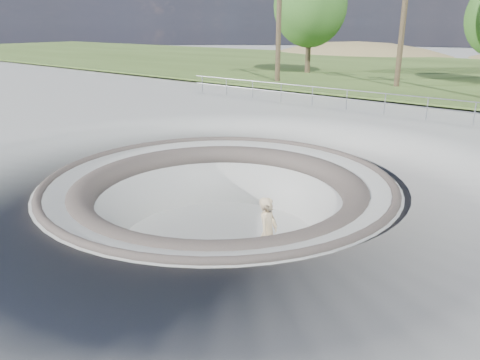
# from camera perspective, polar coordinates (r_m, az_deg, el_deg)

# --- Properties ---
(ground) EXTENTS (180.00, 180.00, 0.00)m
(ground) POSITION_cam_1_polar(r_m,az_deg,el_deg) (13.79, -2.53, 0.08)
(ground) COLOR #9A9A95
(ground) RESTS_ON ground
(skate_bowl) EXTENTS (14.00, 14.00, 4.10)m
(skate_bowl) POSITION_cam_1_polar(r_m,az_deg,el_deg) (14.47, -2.43, -6.80)
(skate_bowl) COLOR #9A9A95
(skate_bowl) RESTS_ON ground
(safety_railing) EXTENTS (25.00, 0.06, 1.03)m
(safety_railing) POSITION_cam_1_polar(r_m,az_deg,el_deg) (23.72, 17.24, 8.88)
(safety_railing) COLOR gray
(safety_railing) RESTS_ON ground
(skateboard) EXTENTS (0.82, 0.35, 0.08)m
(skateboard) POSITION_cam_1_polar(r_m,az_deg,el_deg) (12.72, 3.31, -10.68)
(skateboard) COLOR olive
(skateboard) RESTS_ON ground
(skater) EXTENTS (0.63, 0.82, 1.99)m
(skater) POSITION_cam_1_polar(r_m,az_deg,el_deg) (12.25, 3.40, -6.55)
(skater) COLOR tan
(skater) RESTS_ON skateboard
(bushy_tree_left) EXTENTS (6.19, 5.62, 8.92)m
(bushy_tree_left) POSITION_cam_1_polar(r_m,az_deg,el_deg) (41.48, 8.55, 20.31)
(bushy_tree_left) COLOR brown
(bushy_tree_left) RESTS_ON ground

